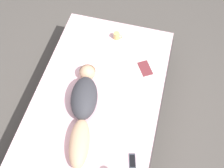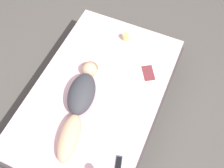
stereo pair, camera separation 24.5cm
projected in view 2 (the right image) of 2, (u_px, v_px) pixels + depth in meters
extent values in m
plane|color=#4C4742|center=(99.00, 110.00, 3.55)|extent=(12.00, 12.00, 0.00)
cube|color=#383333|center=(99.00, 104.00, 3.38)|extent=(1.51, 2.33, 0.39)
cube|color=beige|center=(98.00, 94.00, 3.15)|extent=(1.45, 2.27, 0.15)
ellipsoid|color=tan|center=(69.00, 137.00, 2.71)|extent=(0.31, 0.57, 0.17)
ellipsoid|color=#333338|center=(82.00, 94.00, 2.93)|extent=(0.40, 0.58, 0.24)
ellipsoid|color=brown|center=(90.00, 68.00, 3.13)|extent=(0.22, 0.21, 0.10)
sphere|color=tan|center=(90.00, 70.00, 3.12)|extent=(0.19, 0.19, 0.19)
cube|color=white|center=(131.00, 75.00, 3.19)|extent=(0.35, 0.38, 0.01)
cube|color=white|center=(148.00, 73.00, 3.20)|extent=(0.35, 0.38, 0.01)
cube|color=maroon|center=(148.00, 73.00, 3.20)|extent=(0.23, 0.26, 0.00)
cylinder|color=tan|center=(126.00, 37.00, 3.43)|extent=(0.08, 0.08, 0.10)
cylinder|color=black|center=(126.00, 35.00, 3.40)|extent=(0.07, 0.07, 0.01)
torus|color=tan|center=(129.00, 38.00, 3.43)|extent=(0.06, 0.01, 0.06)
cube|color=#333842|center=(118.00, 163.00, 2.66)|extent=(0.10, 0.17, 0.01)
cube|color=black|center=(118.00, 163.00, 2.65)|extent=(0.09, 0.14, 0.00)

